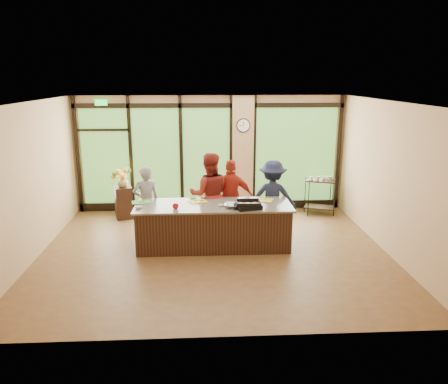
{
  "coord_description": "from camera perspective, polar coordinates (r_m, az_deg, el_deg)",
  "views": [
    {
      "loc": [
        -0.24,
        -8.27,
        3.46
      ],
      "look_at": [
        0.22,
        0.4,
        1.15
      ],
      "focal_mm": 35.0,
      "sensor_mm": 36.0,
      "label": 1
    }
  ],
  "objects": [
    {
      "name": "wall_clock",
      "position": [
        11.26,
        2.54,
        8.68
      ],
      "size": [
        0.36,
        0.04,
        0.36
      ],
      "color": "black",
      "rests_on": "window_wall"
    },
    {
      "name": "bar_cart",
      "position": [
        11.46,
        12.42,
        0.06
      ],
      "size": [
        0.83,
        0.65,
        1.0
      ],
      "rotation": [
        0.0,
        0.0,
        -0.36
      ],
      "color": "#321C10",
      "rests_on": "floor"
    },
    {
      "name": "back_wall",
      "position": [
        11.44,
        -1.82,
        5.0
      ],
      "size": [
        7.0,
        0.0,
        7.0
      ],
      "primitive_type": "plane",
      "rotation": [
        1.57,
        0.0,
        0.0
      ],
      "color": "tan",
      "rests_on": "floor"
    },
    {
      "name": "flower_vase",
      "position": [
        11.07,
        -13.12,
        1.37
      ],
      "size": [
        0.36,
        0.36,
        0.29
      ],
      "primitive_type": "imported",
      "rotation": [
        0.0,
        0.0,
        0.34
      ],
      "color": "#937C50",
      "rests_on": "flower_stand"
    },
    {
      "name": "prep_bowl_far",
      "position": [
        9.4,
        -2.85,
        -0.73
      ],
      "size": [
        0.14,
        0.14,
        0.03
      ],
      "primitive_type": "imported",
      "rotation": [
        0.0,
        0.0,
        -0.2
      ],
      "color": "silver",
      "rests_on": "countertop"
    },
    {
      "name": "cook_right",
      "position": [
        9.85,
        6.32,
        -0.67
      ],
      "size": [
        1.16,
        0.78,
        1.67
      ],
      "primitive_type": "imported",
      "rotation": [
        0.0,
        0.0,
        2.99
      ],
      "color": "#191D37",
      "rests_on": "floor"
    },
    {
      "name": "cook_midleft",
      "position": [
        9.64,
        -1.92,
        -0.33
      ],
      "size": [
        0.91,
        0.71,
        1.87
      ],
      "primitive_type": "imported",
      "rotation": [
        0.0,
        0.0,
        3.15
      ],
      "color": "maroon",
      "rests_on": "floor"
    },
    {
      "name": "ceiling",
      "position": [
        8.29,
        -1.43,
        11.68
      ],
      "size": [
        7.0,
        7.0,
        0.0
      ],
      "primitive_type": "plane",
      "rotation": [
        3.14,
        0.0,
        0.0
      ],
      "color": "white",
      "rests_on": "back_wall"
    },
    {
      "name": "countertop",
      "position": [
        8.95,
        -1.4,
        -1.76
      ],
      "size": [
        3.2,
        1.1,
        0.04
      ],
      "primitive_type": "cube",
      "color": "slate",
      "rests_on": "island_base"
    },
    {
      "name": "cutting_board_left",
      "position": [
        9.25,
        -10.78,
        -1.31
      ],
      "size": [
        0.42,
        0.34,
        0.01
      ],
      "primitive_type": "cube",
      "rotation": [
        0.0,
        0.0,
        0.18
      ],
      "color": "green",
      "rests_on": "countertop"
    },
    {
      "name": "cutting_board_center",
      "position": [
        9.14,
        -3.41,
        -1.25
      ],
      "size": [
        0.44,
        0.4,
        0.01
      ],
      "primitive_type": "cube",
      "rotation": [
        0.0,
        0.0,
        0.43
      ],
      "color": "gold",
      "rests_on": "countertop"
    },
    {
      "name": "red_ramekin",
      "position": [
        8.69,
        -6.36,
        -1.88
      ],
      "size": [
        0.14,
        0.14,
        0.1
      ],
      "primitive_type": "imported",
      "rotation": [
        0.0,
        0.0,
        -0.12
      ],
      "color": "#AF1118",
      "rests_on": "countertop"
    },
    {
      "name": "prep_bowl_mid",
      "position": [
        8.81,
        -0.42,
        -1.76
      ],
      "size": [
        0.13,
        0.13,
        0.04
      ],
      "primitive_type": "imported",
      "rotation": [
        0.0,
        0.0,
        -0.04
      ],
      "color": "silver",
      "rests_on": "countertop"
    },
    {
      "name": "prep_bowl_near",
      "position": [
        8.82,
        -11.08,
        -1.99
      ],
      "size": [
        0.16,
        0.16,
        0.05
      ],
      "primitive_type": "imported",
      "rotation": [
        0.0,
        0.0,
        0.07
      ],
      "color": "silver",
      "rests_on": "countertop"
    },
    {
      "name": "cutting_board_right",
      "position": [
        9.28,
        5.05,
        -1.03
      ],
      "size": [
        0.49,
        0.43,
        0.01
      ],
      "primitive_type": "cube",
      "rotation": [
        0.0,
        0.0,
        -0.37
      ],
      "color": "gold",
      "rests_on": "countertop"
    },
    {
      "name": "floor",
      "position": [
        8.97,
        -1.31,
        -7.83
      ],
      "size": [
        7.0,
        7.0,
        0.0
      ],
      "primitive_type": "plane",
      "color": "brown",
      "rests_on": "ground"
    },
    {
      "name": "mixing_bowl",
      "position": [
        8.72,
        1.07,
        -1.8
      ],
      "size": [
        0.4,
        0.4,
        0.08
      ],
      "primitive_type": "imported",
      "rotation": [
        0.0,
        0.0,
        -0.28
      ],
      "color": "silver",
      "rests_on": "countertop"
    },
    {
      "name": "roasting_pan",
      "position": [
        8.67,
        3.17,
        -1.88
      ],
      "size": [
        0.57,
        0.49,
        0.09
      ],
      "primitive_type": "cube",
      "rotation": [
        0.0,
        0.0,
        0.27
      ],
      "color": "black",
      "rests_on": "countertop"
    },
    {
      "name": "window_wall",
      "position": [
        11.42,
        -0.99,
        4.45
      ],
      "size": [
        6.9,
        0.12,
        3.0
      ],
      "color": "tan",
      "rests_on": "floor"
    },
    {
      "name": "island_base",
      "position": [
        9.09,
        -1.39,
        -4.54
      ],
      "size": [
        3.1,
        1.0,
        0.88
      ],
      "primitive_type": "cube",
      "color": "#321C10",
      "rests_on": "floor"
    },
    {
      "name": "left_wall",
      "position": [
        9.1,
        -23.97,
        1.14
      ],
      "size": [
        0.0,
        6.0,
        6.0
      ],
      "primitive_type": "plane",
      "rotation": [
        1.57,
        0.0,
        1.57
      ],
      "color": "tan",
      "rests_on": "floor"
    },
    {
      "name": "cook_midright",
      "position": [
        9.79,
        0.97,
        -0.64
      ],
      "size": [
        1.04,
        0.58,
        1.68
      ],
      "primitive_type": "imported",
      "rotation": [
        0.0,
        0.0,
        2.96
      ],
      "color": "maroon",
      "rests_on": "floor"
    },
    {
      "name": "cook_left",
      "position": [
        9.72,
        -10.1,
        -1.27
      ],
      "size": [
        0.66,
        0.51,
        1.59
      ],
      "primitive_type": "imported",
      "rotation": [
        0.0,
        0.0,
        3.39
      ],
      "color": "slate",
      "rests_on": "floor"
    },
    {
      "name": "flower_stand",
      "position": [
        11.2,
        -12.96,
        -1.36
      ],
      "size": [
        0.51,
        0.51,
        0.81
      ],
      "primitive_type": "cube",
      "rotation": [
        0.0,
        0.0,
        0.3
      ],
      "color": "#321C10",
      "rests_on": "floor"
    },
    {
      "name": "right_wall",
      "position": [
        9.28,
        20.78,
        1.7
      ],
      "size": [
        0.0,
        6.0,
        6.0
      ],
      "primitive_type": "plane",
      "rotation": [
        1.57,
        0.0,
        -1.57
      ],
      "color": "tan",
      "rests_on": "floor"
    }
  ]
}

